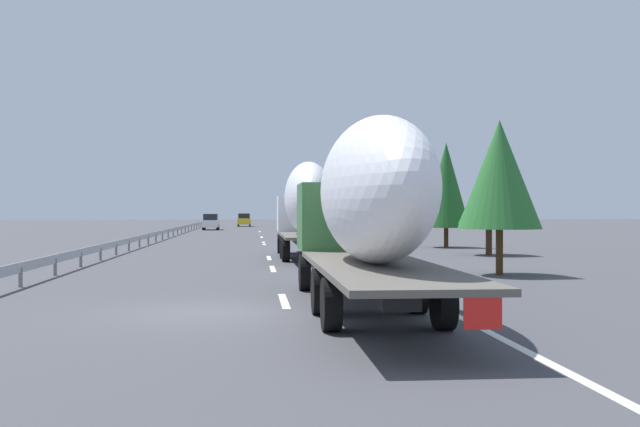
# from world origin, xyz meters

# --- Properties ---
(ground_plane) EXTENTS (260.00, 260.00, 0.00)m
(ground_plane) POSITION_xyz_m (40.00, 0.00, 0.00)
(ground_plane) COLOR #424247
(lane_stripe_0) EXTENTS (3.20, 0.20, 0.01)m
(lane_stripe_0) POSITION_xyz_m (2.00, -1.80, 0.00)
(lane_stripe_0) COLOR white
(lane_stripe_0) RESTS_ON ground_plane
(lane_stripe_1) EXTENTS (3.20, 0.20, 0.01)m
(lane_stripe_1) POSITION_xyz_m (12.72, -1.80, 0.00)
(lane_stripe_1) COLOR white
(lane_stripe_1) RESTS_ON ground_plane
(lane_stripe_2) EXTENTS (3.20, 0.20, 0.01)m
(lane_stripe_2) POSITION_xyz_m (19.63, -1.80, 0.00)
(lane_stripe_2) COLOR white
(lane_stripe_2) RESTS_ON ground_plane
(lane_stripe_3) EXTENTS (3.20, 0.20, 0.01)m
(lane_stripe_3) POSITION_xyz_m (34.81, -1.80, 0.00)
(lane_stripe_3) COLOR white
(lane_stripe_3) RESTS_ON ground_plane
(lane_stripe_4) EXTENTS (3.20, 0.20, 0.01)m
(lane_stripe_4) POSITION_xyz_m (37.09, -1.80, 0.00)
(lane_stripe_4) COLOR white
(lane_stripe_4) RESTS_ON ground_plane
(lane_stripe_5) EXTENTS (3.20, 0.20, 0.01)m
(lane_stripe_5) POSITION_xyz_m (48.07, -1.80, 0.00)
(lane_stripe_5) COLOR white
(lane_stripe_5) RESTS_ON ground_plane
(lane_stripe_6) EXTENTS (3.20, 0.20, 0.01)m
(lane_stripe_6) POSITION_xyz_m (64.96, -1.80, 0.00)
(lane_stripe_6) COLOR white
(lane_stripe_6) RESTS_ON ground_plane
(edge_line_right) EXTENTS (110.00, 0.20, 0.01)m
(edge_line_right) POSITION_xyz_m (45.00, -5.50, 0.00)
(edge_line_right) COLOR white
(edge_line_right) RESTS_ON ground_plane
(truck_lead) EXTENTS (12.20, 2.55, 4.59)m
(truck_lead) POSITION_xyz_m (19.16, -3.60, 2.57)
(truck_lead) COLOR silver
(truck_lead) RESTS_ON ground_plane
(truck_trailing) EXTENTS (14.07, 2.55, 4.31)m
(truck_trailing) POSITION_xyz_m (-0.33, -3.60, 2.48)
(truck_trailing) COLOR #387038
(truck_trailing) RESTS_ON ground_plane
(car_yellow_coupe) EXTENTS (4.02, 1.83, 1.84)m
(car_yellow_coupe) POSITION_xyz_m (90.68, 0.14, 0.93)
(car_yellow_coupe) COLOR gold
(car_yellow_coupe) RESTS_ON ground_plane
(car_white_van) EXTENTS (4.74, 1.84, 1.88)m
(car_white_van) POSITION_xyz_m (72.82, 3.84, 0.95)
(car_white_van) COLOR white
(car_white_van) RESTS_ON ground_plane
(road_sign) EXTENTS (0.10, 0.90, 3.38)m
(road_sign) POSITION_xyz_m (34.34, -6.70, 2.33)
(road_sign) COLOR gray
(road_sign) RESTS_ON ground_plane
(tree_0) EXTENTS (2.90, 2.90, 4.91)m
(tree_0) POSITION_xyz_m (65.89, -12.12, 3.12)
(tree_0) COLOR #472D19
(tree_0) RESTS_ON ground_plane
(tree_1) EXTENTS (3.16, 3.16, 5.28)m
(tree_1) POSITION_xyz_m (21.01, -13.20, 3.43)
(tree_1) COLOR #472D19
(tree_1) RESTS_ON ground_plane
(tree_2) EXTENTS (2.93, 2.93, 6.55)m
(tree_2) POSITION_xyz_m (29.17, -13.05, 3.89)
(tree_2) COLOR #472D19
(tree_2) RESTS_ON ground_plane
(tree_3) EXTENTS (3.49, 3.49, 5.12)m
(tree_3) POSITION_xyz_m (60.51, -10.86, 3.17)
(tree_3) COLOR #472D19
(tree_3) RESTS_ON ground_plane
(tree_4) EXTENTS (2.99, 2.99, 5.58)m
(tree_4) POSITION_xyz_m (9.13, -9.83, 3.61)
(tree_4) COLOR #472D19
(tree_4) RESTS_ON ground_plane
(guardrail_median) EXTENTS (94.00, 0.10, 0.76)m
(guardrail_median) POSITION_xyz_m (43.00, 6.00, 0.58)
(guardrail_median) COLOR #9EA0A5
(guardrail_median) RESTS_ON ground_plane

